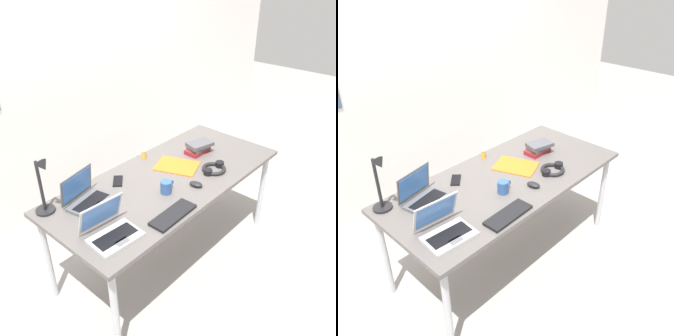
% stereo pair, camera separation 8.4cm
% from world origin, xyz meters
% --- Properties ---
extents(ground_plane, '(12.00, 12.00, 0.00)m').
position_xyz_m(ground_plane, '(0.00, 0.00, 0.00)').
color(ground_plane, gray).
extents(wall_back, '(6.00, 0.13, 2.60)m').
position_xyz_m(wall_back, '(-0.00, 1.10, 1.30)').
color(wall_back, silver).
rests_on(wall_back, ground_plane).
extents(desk, '(1.80, 0.80, 0.74)m').
position_xyz_m(desk, '(0.00, 0.00, 0.68)').
color(desk, '#595451').
rests_on(desk, ground_plane).
extents(desk_lamp, '(0.12, 0.18, 0.40)m').
position_xyz_m(desk_lamp, '(-0.80, 0.28, 0.94)').
color(desk_lamp, black).
rests_on(desk_lamp, desk).
extents(laptop_back_left, '(0.30, 0.28, 0.21)m').
position_xyz_m(laptop_back_left, '(-0.68, -0.17, 0.78)').
color(laptop_back_left, '#B7BABC').
rests_on(laptop_back_left, desk).
extents(laptop_far_corner, '(0.32, 0.27, 0.21)m').
position_xyz_m(laptop_far_corner, '(-0.57, 0.18, 0.78)').
color(laptop_far_corner, '#515459').
rests_on(laptop_far_corner, desk).
extents(external_keyboard, '(0.33, 0.13, 0.02)m').
position_xyz_m(external_keyboard, '(-0.31, -0.32, 0.75)').
color(external_keyboard, black).
rests_on(external_keyboard, desk).
extents(computer_mouse, '(0.07, 0.11, 0.03)m').
position_xyz_m(computer_mouse, '(0.04, -0.22, 0.76)').
color(computer_mouse, black).
rests_on(computer_mouse, desk).
extents(cell_phone, '(0.14, 0.14, 0.01)m').
position_xyz_m(cell_phone, '(-0.27, 0.23, 0.74)').
color(cell_phone, black).
rests_on(cell_phone, desk).
extents(headphones, '(0.21, 0.18, 0.04)m').
position_xyz_m(headphones, '(0.30, -0.19, 0.76)').
color(headphones, black).
rests_on(headphones, desk).
extents(pill_bottle, '(0.04, 0.04, 0.08)m').
position_xyz_m(pill_bottle, '(0.09, 0.33, 0.78)').
color(pill_bottle, gold).
rests_on(pill_bottle, desk).
extents(book_stack, '(0.22, 0.17, 0.09)m').
position_xyz_m(book_stack, '(0.45, 0.07, 0.79)').
color(book_stack, maroon).
rests_on(book_stack, desk).
extents(paper_folder_by_keyboard, '(0.33, 0.37, 0.01)m').
position_xyz_m(paper_folder_by_keyboard, '(0.17, 0.06, 0.74)').
color(paper_folder_by_keyboard, orange).
rests_on(paper_folder_by_keyboard, desk).
extents(coffee_mug, '(0.11, 0.08, 0.09)m').
position_xyz_m(coffee_mug, '(-0.15, -0.12, 0.78)').
color(coffee_mug, '#2D518C').
rests_on(coffee_mug, desk).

